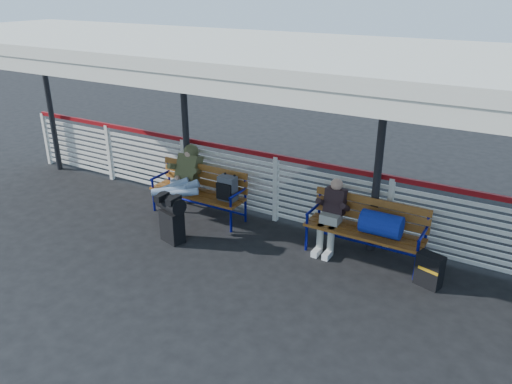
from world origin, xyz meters
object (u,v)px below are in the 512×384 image
Objects in this scene: bench_left at (207,187)px; bench_right at (374,224)px; companion_person at (332,214)px; traveler_man at (180,184)px; suitcase_side at (429,270)px; luggage_stack at (172,217)px.

bench_left is 1.00× the size of bench_right.
bench_right is at bearing 0.35° from companion_person.
bench_left is 0.49m from traveler_man.
bench_right is (3.02, 0.05, 0.02)m from bench_left.
suitcase_side is (0.92, -0.30, -0.36)m from bench_right.
luggage_stack is 0.81m from traveler_man.
companion_person is (2.31, 1.08, 0.15)m from luggage_stack.
traveler_man is at bearing -132.76° from bench_left.
traveler_man reaches higher than luggage_stack.
suitcase_side is (4.26, 0.09, -0.45)m from traveler_man.
luggage_stack is at bearing -160.17° from bench_right.
bench_left is at bearing -167.34° from suitcase_side.
luggage_stack reaches higher than suitcase_side.
companion_person is at bearing 8.35° from traveler_man.
bench_right reaches higher than suitcase_side.
bench_left is 2.34m from companion_person.
companion_person is 1.66m from suitcase_side.
bench_left reaches higher than suitcase_side.
companion_person is at bearing 1.02° from bench_left.
bench_left is at bearing -179.13° from bench_right.
traveler_man is at bearing -171.65° from companion_person.
suitcase_side is at bearing -18.22° from bench_right.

